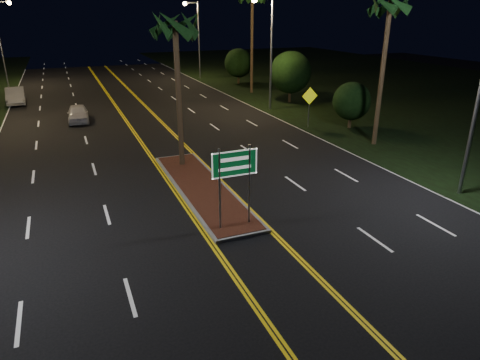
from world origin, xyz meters
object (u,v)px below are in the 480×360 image
streetlight_right_mid (267,41)px  palm_median (175,26)px  streetlight_right_far (196,31)px  shrub_far (238,63)px  car_far (15,94)px  median_island (202,188)px  warning_sign (309,101)px  highway_sign (235,171)px  car_near (78,112)px  streetlight_left_far (2,34)px  shrub_near (352,101)px  palm_right_near (390,6)px  streetlight_right_near (478,70)px  shrub_mid (290,72)px

streetlight_right_mid → palm_median: streetlight_right_mid is taller
streetlight_right_far → shrub_far: 7.56m
car_far → streetlight_right_far: bearing=20.9°
median_island → streetlight_right_far: size_ratio=1.14×
palm_median → warning_sign: size_ratio=2.87×
median_island → streetlight_right_far: bearing=73.1°
streetlight_right_mid → streetlight_right_far: (0.00, 20.00, 0.00)m
highway_sign → car_near: highway_sign is taller
palm_median → car_near: (-4.62, 13.05, -6.54)m
streetlight_left_far → highway_sign: bearing=-75.6°
streetlight_right_mid → shrub_far: size_ratio=2.27×
streetlight_right_far → shrub_near: bearing=-84.1°
streetlight_right_far → car_far: 22.56m
palm_right_near → shrub_near: palm_right_near is taller
streetlight_left_far → streetlight_right_mid: size_ratio=1.00×
streetlight_left_far → warning_sign: streetlight_left_far is taller
palm_median → highway_sign: bearing=-90.0°
palm_right_near → car_far: (-22.00, 22.98, -7.37)m
car_near → car_far: 10.62m
palm_median → shrub_near: 14.93m
streetlight_left_far → streetlight_right_far: (21.23, -2.00, 0.00)m
streetlight_left_far → shrub_far: 25.90m
shrub_far → palm_median: bearing=-118.4°
car_near → warning_sign: (15.42, -8.26, 1.18)m
streetlight_right_near → shrub_mid: (3.39, 22.00, -2.93)m
shrub_near → shrub_mid: shrub_mid is taller
shrub_far → shrub_near: bearing=-90.8°
highway_sign → shrub_near: 17.55m
streetlight_right_near → palm_median: (-10.61, 8.50, 1.62)m
highway_sign → palm_right_near: palm_right_near is taller
shrub_near → shrub_far: 22.01m
median_island → streetlight_right_near: (10.61, -5.00, 5.57)m
palm_right_near → warning_sign: size_ratio=3.21×
shrub_mid → car_far: bearing=159.1°
median_island → streetlight_right_mid: 19.20m
streetlight_right_near → shrub_far: size_ratio=2.27×
streetlight_right_near → warning_sign: 13.81m
shrub_far → car_far: 23.54m
highway_sign → streetlight_right_mid: streetlight_right_mid is taller
shrub_far → warning_sign: shrub_far is taller
car_far → streetlight_right_near: bearing=-60.3°
car_far → warning_sign: size_ratio=1.75×
median_island → palm_median: (0.00, 3.50, 7.19)m
shrub_near → shrub_far: bearing=89.2°
palm_right_near → car_near: palm_right_near is taller
palm_right_near → warning_sign: (-1.70, 5.29, -6.29)m
palm_median → shrub_mid: palm_median is taller
highway_sign → shrub_far: bearing=67.4°
streetlight_right_near → shrub_mid: 22.45m
palm_right_near → car_near: bearing=141.6°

